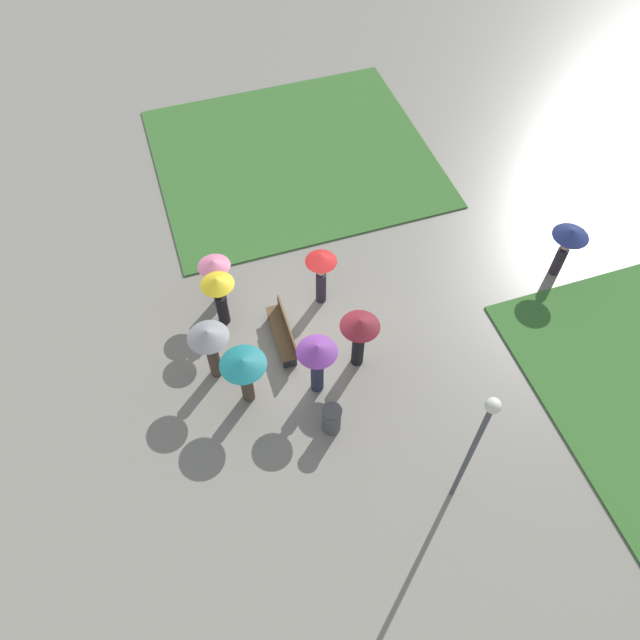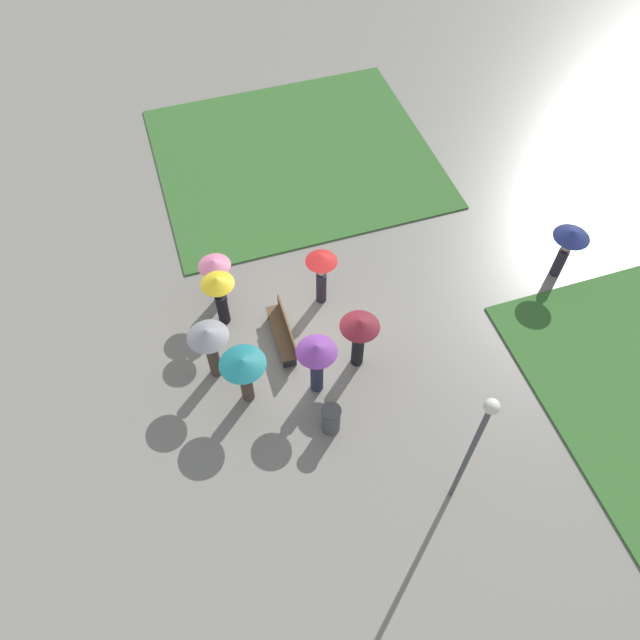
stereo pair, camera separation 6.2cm
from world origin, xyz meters
TOP-DOWN VIEW (x-y plane):
  - ground_plane at (0.00, 0.00)m, footprint 90.00×90.00m
  - lawn_patch_near at (-7.37, 1.93)m, footprint 8.65×9.66m
  - park_bench at (0.19, -0.62)m, footprint 1.94×0.45m
  - lamp_post at (5.78, 2.01)m, footprint 0.32×0.32m
  - trash_bin at (3.20, -0.23)m, footprint 0.52×0.52m
  - crowd_person_grey at (0.63, -2.69)m, footprint 1.08×1.08m
  - crowd_person_maroon at (1.50, 1.11)m, footprint 1.06×1.06m
  - crowd_person_purple at (1.94, -0.20)m, footprint 1.06×1.06m
  - crowd_person_red at (-0.89, 0.84)m, footprint 0.90×0.90m
  - crowd_person_pink at (-1.80, -2.02)m, footprint 0.93×0.93m
  - crowd_person_yellow at (-1.04, -2.08)m, footprint 0.94×0.94m
  - crowd_person_teal at (1.65, -2.04)m, footprint 1.19×1.19m
  - lone_walker_far_path at (0.35, 8.06)m, footprint 1.06×1.06m

SIDE VIEW (x-z plane):
  - ground_plane at x=0.00m, z-range 0.00..0.00m
  - lawn_patch_near at x=-7.37m, z-range 0.00..0.06m
  - trash_bin at x=3.20m, z-range 0.00..0.94m
  - park_bench at x=0.19m, z-range 0.03..0.93m
  - crowd_person_pink at x=-1.80m, z-range 0.30..2.08m
  - crowd_person_yellow at x=-1.04m, z-range 0.36..2.27m
  - crowd_person_teal at x=1.65m, z-range 0.45..2.30m
  - lone_walker_far_path at x=0.35m, z-range 0.46..2.31m
  - crowd_person_red at x=-0.89m, z-range 0.43..2.44m
  - crowd_person_maroon at x=1.50m, z-range 0.46..2.41m
  - crowd_person_purple at x=1.94m, z-range 0.46..2.50m
  - crowd_person_grey at x=0.63m, z-range 0.49..2.50m
  - lamp_post at x=5.78m, z-range 0.64..5.28m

